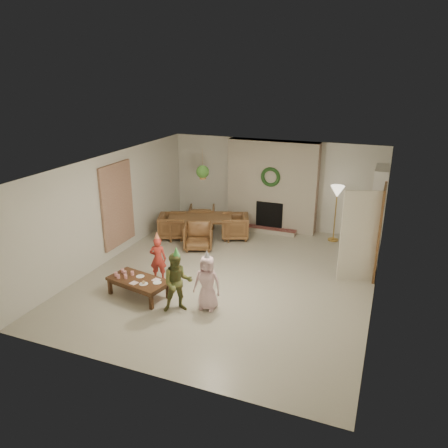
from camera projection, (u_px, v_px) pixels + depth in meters
The scene contains 56 objects.
floor at pixel (230, 276), 9.56m from camera, with size 7.00×7.00×0.00m, color #B7B29E.
ceiling at pixel (231, 164), 8.72m from camera, with size 7.00×7.00×0.00m, color white.
wall_back at pixel (274, 184), 12.20m from camera, with size 7.00×7.00×0.00m, color silver.
wall_front at pixel (142, 301), 6.07m from camera, with size 7.00×7.00×0.00m, color silver.
wall_left at pixel (111, 207), 10.17m from camera, with size 7.00×7.00×0.00m, color silver.
wall_right at pixel (380, 243), 8.10m from camera, with size 7.00×7.00×0.00m, color silver.
fireplace_mass at pixel (272, 186), 12.03m from camera, with size 2.50×0.40×2.50m, color #4D1C14.
fireplace_hearth at pixel (267, 230), 12.12m from camera, with size 1.60×0.30×0.12m, color #591819.
fireplace_firebox at pixel (270, 215), 12.14m from camera, with size 0.75×0.12×0.75m, color black.
fireplace_wreath at pixel (270, 177), 11.72m from camera, with size 0.54×0.54×0.10m, color #1A4118.
floor_lamp_base at pixel (333, 240), 11.56m from camera, with size 0.28×0.28×0.03m, color gold.
floor_lamp_post at pixel (335, 215), 11.33m from camera, with size 0.03×0.03×1.34m, color gold.
floor_lamp_shade at pixel (337, 192), 11.11m from camera, with size 0.36×0.36×0.30m, color beige.
bookshelf_carcass at pixel (377, 213), 10.22m from camera, with size 0.30×1.00×2.20m, color white.
bookshelf_shelf_a at pixel (373, 239), 10.45m from camera, with size 0.30×0.92×0.03m, color white.
bookshelf_shelf_b at pixel (375, 223), 10.31m from camera, with size 0.30×0.92×0.03m, color white.
bookshelf_shelf_c at pixel (377, 207), 10.18m from camera, with size 0.30×0.92×0.03m, color white.
bookshelf_shelf_d at pixel (379, 191), 10.04m from camera, with size 0.30×0.92×0.03m, color white.
books_row_lower at pixel (372, 235), 10.28m from camera, with size 0.20×0.40×0.24m, color maroon.
books_row_mid at pixel (375, 217), 10.32m from camera, with size 0.20×0.44×0.24m, color navy.
books_row_upper at pixel (377, 203), 10.05m from camera, with size 0.20×0.36×0.22m, color #A07422.
door_frame at pixel (380, 232), 9.24m from camera, with size 0.05×0.86×2.04m, color brown.
door_leaf at pixel (359, 237), 9.05m from camera, with size 0.05×0.80×2.00m, color beige.
curtain_panel at pixel (117, 205), 10.34m from camera, with size 0.06×1.20×2.00m, color tan.
dining_table at pixel (200, 227), 11.64m from camera, with size 1.69×0.94×0.59m, color brown.
dining_chair_near at pixel (198, 236), 10.93m from camera, with size 0.70×0.72×0.66m, color brown.
dining_chair_far at pixel (202, 217), 12.32m from camera, with size 0.70×0.72×0.66m, color brown.
dining_chair_left at pixel (173, 226), 11.63m from camera, with size 0.70×0.72×0.66m, color brown.
dining_chair_right at pixel (235, 226), 11.61m from camera, with size 0.70×0.72×0.66m, color brown.
hanging_plant_cord at pixel (202, 163), 10.60m from camera, with size 0.01×0.01×0.70m, color tan.
hanging_plant_pot at pixel (203, 177), 10.71m from camera, with size 0.16×0.16×0.12m, color #9E6833.
hanging_plant_foliage at pixel (203, 172), 10.67m from camera, with size 0.32×0.32×0.32m, color #28511B.
coffee_table_top at pixel (138, 280), 8.61m from camera, with size 1.21×0.61×0.06m, color #4D2E19.
coffee_table_apron at pixel (138, 283), 8.64m from camera, with size 1.12×0.51×0.07m, color #4D2E19.
coffee_leg_fl at pixel (110, 287), 8.76m from camera, with size 0.07×0.07×0.32m, color #4D2E19.
coffee_leg_fr at pixel (151, 302), 8.20m from camera, with size 0.07×0.07×0.32m, color #4D2E19.
coffee_leg_bl at pixel (128, 277), 9.15m from camera, with size 0.07×0.07×0.32m, color #4D2E19.
coffee_leg_br at pixel (168, 291), 8.59m from camera, with size 0.07×0.07×0.32m, color #4D2E19.
cup_a at pixel (116, 274), 8.72m from camera, with size 0.07×0.07×0.08m, color white.
cup_b at pixel (123, 271), 8.87m from camera, with size 0.07×0.07×0.08m, color white.
cup_c at pixel (118, 276), 8.62m from camera, with size 0.07×0.07×0.08m, color white.
cup_d at pixel (125, 273), 8.77m from camera, with size 0.07×0.07×0.08m, color white.
cup_e at pixel (126, 277), 8.62m from camera, with size 0.07×0.07×0.08m, color white.
cup_f at pixel (132, 273), 8.76m from camera, with size 0.07×0.07×0.08m, color white.
plate_a at pixel (140, 276), 8.72m from camera, with size 0.17×0.17×0.01m, color white.
plate_b at pixel (144, 284), 8.41m from camera, with size 0.17×0.17×0.01m, color white.
plate_c at pixel (157, 282), 8.46m from camera, with size 0.17×0.17×0.01m, color white.
food_scoop at pixel (143, 282), 8.40m from camera, with size 0.07×0.07×0.07m, color tan.
napkin_left at pixel (134, 283), 8.45m from camera, with size 0.14×0.14×0.01m, color #EFB0BB.
napkin_right at pixel (156, 280), 8.57m from camera, with size 0.14×0.14×0.01m, color #EFB0BB.
child_red at pixel (158, 259), 9.26m from camera, with size 0.35×0.23×0.97m, color #B33026.
party_hat_red at pixel (157, 236), 9.08m from camera, with size 0.13×0.13×0.18m, color gold.
child_plaid at pixel (177, 283), 8.02m from camera, with size 0.56×0.44×1.16m, color olive.
party_hat_plaid at pixel (176, 252), 7.81m from camera, with size 0.14×0.14×0.19m, color green.
child_pink at pixel (207, 283), 8.11m from camera, with size 0.52×0.34×1.07m, color #F2C2CA.
party_hat_pink at pixel (207, 254), 7.91m from camera, with size 0.14×0.14×0.19m, color #B4B3BB.
Camera 1 is at (3.04, -8.06, 4.32)m, focal length 34.76 mm.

